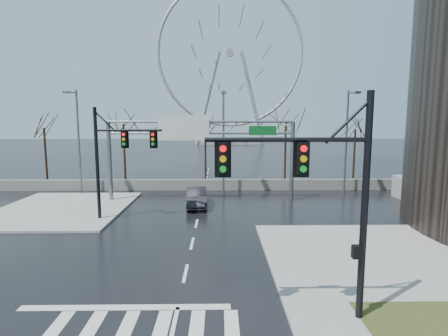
{
  "coord_description": "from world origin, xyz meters",
  "views": [
    {
      "loc": [
        1.58,
        -15.46,
        6.98
      ],
      "look_at": [
        1.89,
        7.07,
        4.0
      ],
      "focal_mm": 28.0,
      "sensor_mm": 36.0,
      "label": 1
    }
  ],
  "objects_px": {
    "signal_mast_far": "(113,153)",
    "car": "(196,197)",
    "signal_mast_near": "(326,186)",
    "ferris_wheel": "(230,59)",
    "sign_gantry": "(197,143)"
  },
  "relations": [
    {
      "from": "signal_mast_far",
      "to": "car",
      "type": "height_order",
      "value": "signal_mast_far"
    },
    {
      "from": "signal_mast_near",
      "to": "signal_mast_far",
      "type": "bearing_deg",
      "value": 130.26
    },
    {
      "from": "signal_mast_near",
      "to": "ferris_wheel",
      "type": "relative_size",
      "value": 0.16
    },
    {
      "from": "sign_gantry",
      "to": "ferris_wheel",
      "type": "height_order",
      "value": "ferris_wheel"
    },
    {
      "from": "sign_gantry",
      "to": "signal_mast_near",
      "type": "bearing_deg",
      "value": -73.81
    },
    {
      "from": "signal_mast_far",
      "to": "sign_gantry",
      "type": "distance_m",
      "value": 8.14
    },
    {
      "from": "signal_mast_near",
      "to": "sign_gantry",
      "type": "distance_m",
      "value": 19.79
    },
    {
      "from": "sign_gantry",
      "to": "ferris_wheel",
      "type": "relative_size",
      "value": 0.32
    },
    {
      "from": "signal_mast_near",
      "to": "ferris_wheel",
      "type": "xyz_separation_m",
      "value": [
        -0.14,
        99.04,
        21.26
      ]
    },
    {
      "from": "car",
      "to": "signal_mast_near",
      "type": "bearing_deg",
      "value": -76.37
    },
    {
      "from": "sign_gantry",
      "to": "car",
      "type": "bearing_deg",
      "value": -88.26
    },
    {
      "from": "signal_mast_far",
      "to": "ferris_wheel",
      "type": "height_order",
      "value": "ferris_wheel"
    },
    {
      "from": "sign_gantry",
      "to": "signal_mast_far",
      "type": "bearing_deg",
      "value": -132.47
    },
    {
      "from": "signal_mast_near",
      "to": "car",
      "type": "height_order",
      "value": "signal_mast_near"
    },
    {
      "from": "sign_gantry",
      "to": "ferris_wheel",
      "type": "bearing_deg",
      "value": 86.16
    }
  ]
}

